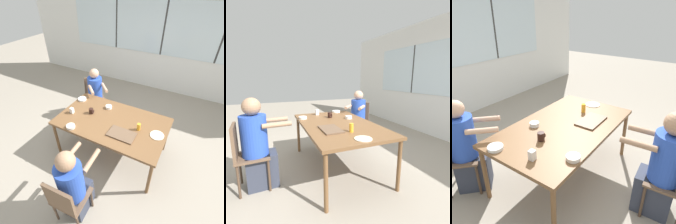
# 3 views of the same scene
# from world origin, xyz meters

# --- Properties ---
(ground_plane) EXTENTS (16.00, 16.00, 0.00)m
(ground_plane) POSITION_xyz_m (0.00, 0.00, 0.00)
(ground_plane) COLOR gray
(dining_table) EXTENTS (1.80, 1.06, 0.73)m
(dining_table) POSITION_xyz_m (0.00, 0.00, 0.68)
(dining_table) COLOR brown
(dining_table) RESTS_ON ground_plane
(chair_for_woman_green_shirt) EXTENTS (0.42, 0.42, 0.88)m
(chair_for_woman_green_shirt) POSITION_xyz_m (0.08, -1.31, 0.53)
(chair_for_woman_green_shirt) COLOR brown
(chair_for_woman_green_shirt) RESTS_ON ground_plane
(chair_for_man_blue_shirt) EXTENTS (0.57, 0.57, 0.88)m
(chair_for_man_blue_shirt) POSITION_xyz_m (-0.95, 0.91, 0.53)
(chair_for_man_blue_shirt) COLOR brown
(chair_for_man_blue_shirt) RESTS_ON ground_plane
(person_woman_green_shirt) EXTENTS (0.37, 0.61, 1.20)m
(person_woman_green_shirt) POSITION_xyz_m (0.07, -1.14, 0.54)
(person_woman_green_shirt) COLOR #333847
(person_woman_green_shirt) RESTS_ON ground_plane
(person_man_blue_shirt) EXTENTS (0.61, 0.60, 1.15)m
(person_man_blue_shirt) POSITION_xyz_m (-0.83, 0.79, 0.52)
(person_man_blue_shirt) COLOR #333847
(person_man_blue_shirt) RESTS_ON ground_plane
(food_tray_dark) EXTENTS (0.41, 0.25, 0.02)m
(food_tray_dark) POSITION_xyz_m (0.28, -0.22, 0.74)
(food_tray_dark) COLOR brown
(food_tray_dark) RESTS_ON dining_table
(coffee_mug) EXTENTS (0.08, 0.08, 0.10)m
(coffee_mug) POSITION_xyz_m (-0.41, 0.01, 0.78)
(coffee_mug) COLOR black
(coffee_mug) RESTS_ON dining_table
(juice_glass) EXTENTS (0.06, 0.06, 0.12)m
(juice_glass) POSITION_xyz_m (0.46, 0.00, 0.79)
(juice_glass) COLOR gold
(juice_glass) RESTS_ON dining_table
(milk_carton_small) EXTENTS (0.06, 0.06, 0.10)m
(milk_carton_small) POSITION_xyz_m (-0.71, -0.14, 0.78)
(milk_carton_small) COLOR silver
(milk_carton_small) RESTS_ON dining_table
(bowl_white_shallow) EXTENTS (0.16, 0.16, 0.04)m
(bowl_white_shallow) POSITION_xyz_m (-0.80, 0.28, 0.75)
(bowl_white_shallow) COLOR white
(bowl_white_shallow) RESTS_ON dining_table
(bowl_cereal) EXTENTS (0.14, 0.14, 0.04)m
(bowl_cereal) POSITION_xyz_m (-0.50, -0.45, 0.76)
(bowl_cereal) COLOR silver
(bowl_cereal) RESTS_ON dining_table
(bowl_fruit) EXTENTS (0.11, 0.11, 0.05)m
(bowl_fruit) POSITION_xyz_m (-0.22, 0.28, 0.76)
(bowl_fruit) COLOR white
(bowl_fruit) RESTS_ON dining_table
(plate_tortillas) EXTENTS (0.21, 0.21, 0.01)m
(plate_tortillas) POSITION_xyz_m (0.76, 0.01, 0.74)
(plate_tortillas) COLOR beige
(plate_tortillas) RESTS_ON dining_table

